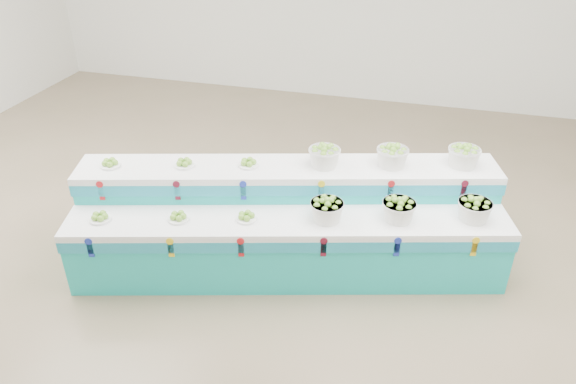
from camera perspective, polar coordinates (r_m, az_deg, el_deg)
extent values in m
plane|color=#74654A|center=(6.14, -7.94, -5.97)|extent=(10.00, 10.00, 0.00)
cylinder|color=white|center=(5.54, -19.08, -2.42)|extent=(0.26, 0.26, 0.09)
cylinder|color=white|center=(5.35, -11.41, -2.49)|extent=(0.26, 0.26, 0.09)
cylinder|color=white|center=(5.26, -4.38, -2.51)|extent=(0.26, 0.26, 0.09)
cylinder|color=white|center=(5.84, -18.11, 2.94)|extent=(0.26, 0.26, 0.09)
cylinder|color=white|center=(5.65, -10.82, 3.05)|extent=(0.26, 0.26, 0.09)
cylinder|color=white|center=(5.57, -4.16, 3.11)|extent=(0.26, 0.26, 0.09)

